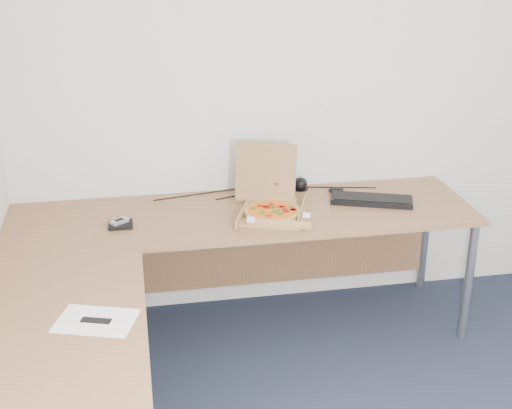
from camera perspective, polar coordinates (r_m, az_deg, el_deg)
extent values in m
cube|color=#8F5F3C|center=(3.79, -1.07, -0.84)|extent=(2.50, 0.70, 0.03)
cube|color=#8F5F3C|center=(2.80, -16.04, -10.89)|extent=(0.70, 1.50, 0.03)
cylinder|color=gray|center=(4.53, 13.50, -2.52)|extent=(0.05, 0.05, 0.70)
cube|color=#AE7F4F|center=(3.74, 1.33, -0.87)|extent=(0.33, 0.33, 0.01)
cube|color=#AE7F4F|center=(3.85, 0.79, 2.56)|extent=(0.33, 0.07, 0.33)
cylinder|color=tan|center=(3.73, 1.34, -0.63)|extent=(0.30, 0.30, 0.02)
cylinder|color=#B21805|center=(3.73, 1.34, -0.43)|extent=(0.26, 0.26, 0.00)
cylinder|color=white|center=(3.90, 1.74, 1.06)|extent=(0.07, 0.07, 0.13)
cube|color=black|center=(3.96, 9.33, 0.36)|extent=(0.47, 0.30, 0.03)
ellipsoid|color=black|center=(4.07, 6.48, 1.17)|extent=(0.10, 0.07, 0.03)
cube|color=black|center=(3.67, -10.89, -1.62)|extent=(0.12, 0.10, 0.02)
cube|color=#B2B5BA|center=(3.67, -10.99, -1.34)|extent=(0.10, 0.09, 0.02)
cube|color=white|center=(2.88, -12.82, -9.14)|extent=(0.36, 0.30, 0.00)
ellipsoid|color=black|center=(4.10, 3.61, 1.75)|extent=(0.09, 0.09, 0.08)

